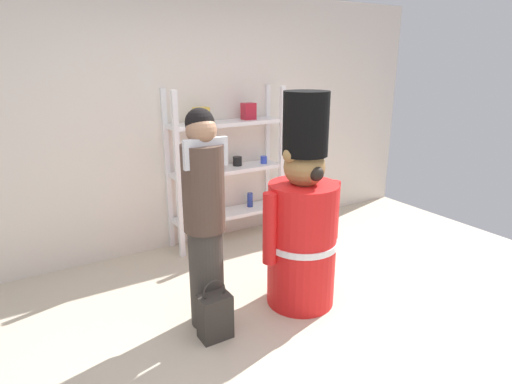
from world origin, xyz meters
TOP-DOWN VIEW (x-y plane):
  - ground_plane at (0.00, 0.00)m, footprint 6.40×6.40m
  - back_wall at (0.00, 2.20)m, footprint 6.40×0.12m
  - merchandise_shelf at (0.50, 1.98)m, footprint 1.27×0.35m
  - teddy_bear_guard at (0.41, 0.51)m, footprint 0.73×0.57m
  - person_shopper at (-0.38, 0.64)m, footprint 0.31×0.30m
  - shopping_bag at (-0.42, 0.44)m, footprint 0.23×0.16m

SIDE VIEW (x-z plane):
  - ground_plane at x=0.00m, z-range 0.00..0.00m
  - shopping_bag at x=-0.42m, z-range -0.06..0.41m
  - teddy_bear_guard at x=0.41m, z-range -0.16..1.56m
  - merchandise_shelf at x=0.50m, z-range 0.01..1.68m
  - person_shopper at x=-0.38m, z-range 0.05..1.68m
  - back_wall at x=0.00m, z-range 0.00..2.60m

